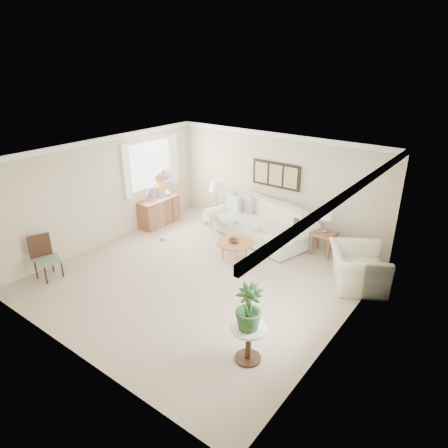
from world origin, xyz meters
name	(u,v)px	position (x,y,z in m)	size (l,w,h in m)	color
ground_plane	(202,277)	(0.00, 0.00, 0.00)	(6.00, 6.00, 0.00)	tan
room_shell	(199,203)	(-0.11, 0.09, 1.63)	(6.04, 6.04, 2.60)	#BCB493
wall_art_triptych	(276,175)	(0.00, 2.96, 1.55)	(1.35, 0.06, 0.65)	black
sofa	(260,225)	(-0.02, 2.33, 0.39)	(2.95, 1.59, 1.00)	beige
end_table_left	(216,208)	(-1.50, 2.42, 0.48)	(0.52, 0.48, 0.57)	brown
end_table_right	(324,236)	(1.60, 2.51, 0.48)	(0.53, 0.48, 0.57)	brown
lamp_left	(216,187)	(-1.50, 2.42, 1.08)	(0.38, 0.38, 0.67)	gray
lamp_right	(326,215)	(1.60, 2.51, 1.00)	(0.32, 0.32, 0.56)	gray
coffee_table	(235,243)	(0.06, 1.11, 0.38)	(0.82, 0.82, 0.42)	#9F612D
decor_bowl	(234,241)	(0.04, 1.10, 0.44)	(0.23, 0.23, 0.06)	#2E221F
armchair	(357,268)	(2.71, 1.65, 0.39)	(1.20, 1.05, 0.78)	beige
side_table	(249,335)	(2.15, -1.47, 0.46)	(0.56, 0.56, 0.60)	silver
potted_plant	(249,308)	(2.16, -1.49, 0.97)	(0.41, 0.41, 0.73)	#184617
accent_chair	(45,256)	(-2.61, -1.94, 0.49)	(0.58, 0.58, 0.94)	slate
credenza	(159,212)	(-2.76, 1.50, 0.37)	(0.46, 1.20, 0.74)	brown
vase_white	(153,198)	(-2.74, 1.28, 0.83)	(0.17, 0.17, 0.17)	silver
vase_sage	(167,192)	(-2.74, 1.82, 0.84)	(0.19, 0.19, 0.20)	beige
balloon_cluster	(159,188)	(-1.92, 0.75, 1.41)	(0.59, 0.54, 1.89)	gray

